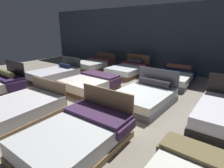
% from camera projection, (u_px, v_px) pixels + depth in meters
% --- Properties ---
extents(ground_plane, '(18.00, 18.00, 0.02)m').
position_uv_depth(ground_plane, '(109.00, 99.00, 6.16)').
color(ground_plane, gray).
extents(showroom_back_wall, '(18.00, 0.06, 3.50)m').
position_uv_depth(showroom_back_wall, '(167.00, 39.00, 9.42)').
color(showroom_back_wall, '#333D4C').
rests_on(showroom_back_wall, ground_plane).
extents(bed_1, '(1.74, 2.06, 0.82)m').
position_uv_depth(bed_1, '(21.00, 108.00, 4.86)').
color(bed_1, '#8D7051').
rests_on(bed_1, ground_plane).
extents(bed_2, '(1.65, 2.20, 0.98)m').
position_uv_depth(bed_2, '(77.00, 136.00, 3.60)').
color(bed_2, olive).
rests_on(bed_2, ground_plane).
extents(bed_4, '(1.46, 2.17, 0.93)m').
position_uv_depth(bed_4, '(55.00, 74.00, 8.31)').
color(bed_4, '#2E322F').
rests_on(bed_4, ground_plane).
extents(bed_5, '(1.76, 2.01, 0.52)m').
position_uv_depth(bed_5, '(90.00, 83.00, 7.00)').
color(bed_5, brown).
rests_on(bed_5, ground_plane).
extents(bed_6, '(1.64, 2.10, 0.98)m').
position_uv_depth(bed_6, '(144.00, 97.00, 5.68)').
color(bed_6, '#50525E').
rests_on(bed_6, ground_plane).
extents(bed_8, '(1.76, 2.16, 0.82)m').
position_uv_depth(bed_8, '(95.00, 65.00, 10.46)').
color(bed_8, '#4F3928').
rests_on(bed_8, ground_plane).
extents(bed_9, '(1.57, 2.19, 0.93)m').
position_uv_depth(bed_9, '(128.00, 70.00, 9.19)').
color(bed_9, brown).
rests_on(bed_9, ground_plane).
extents(bed_10, '(1.58, 2.24, 0.74)m').
position_uv_depth(bed_10, '(174.00, 78.00, 7.80)').
color(bed_10, '#52535D').
rests_on(bed_10, ground_plane).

